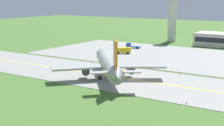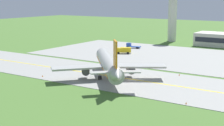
{
  "view_description": "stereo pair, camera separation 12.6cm",
  "coord_description": "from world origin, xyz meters",
  "px_view_note": "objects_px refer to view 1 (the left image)",
  "views": [
    {
      "loc": [
        46.43,
        -81.53,
        22.98
      ],
      "look_at": [
        -7.08,
        0.31,
        4.0
      ],
      "focal_mm": 54.87,
      "sensor_mm": 36.0,
      "label": 1
    },
    {
      "loc": [
        46.54,
        -81.46,
        22.98
      ],
      "look_at": [
        -7.08,
        0.31,
        4.0
      ],
      "focal_mm": 54.87,
      "sensor_mm": 36.0,
      "label": 2
    }
  ],
  "objects_px": {
    "airplane_lead": "(108,64)",
    "service_truck_baggage": "(124,50)",
    "service_truck_fuel": "(131,46)",
    "control_tower": "(172,9)"
  },
  "relations": [
    {
      "from": "service_truck_baggage",
      "to": "control_tower",
      "type": "height_order",
      "value": "control_tower"
    },
    {
      "from": "control_tower",
      "to": "service_truck_baggage",
      "type": "bearing_deg",
      "value": -90.18
    },
    {
      "from": "airplane_lead",
      "to": "service_truck_baggage",
      "type": "height_order",
      "value": "airplane_lead"
    },
    {
      "from": "airplane_lead",
      "to": "control_tower",
      "type": "xyz_separation_m",
      "value": [
        -18.41,
        87.21,
        12.39
      ]
    },
    {
      "from": "service_truck_baggage",
      "to": "service_truck_fuel",
      "type": "bearing_deg",
      "value": 108.52
    },
    {
      "from": "service_truck_fuel",
      "to": "control_tower",
      "type": "bearing_deg",
      "value": 81.38
    },
    {
      "from": "service_truck_fuel",
      "to": "control_tower",
      "type": "xyz_separation_m",
      "value": [
        5.08,
        33.47,
        15.34
      ]
    },
    {
      "from": "airplane_lead",
      "to": "service_truck_baggage",
      "type": "distance_m",
      "value": 43.3
    },
    {
      "from": "service_truck_fuel",
      "to": "service_truck_baggage",
      "type": "bearing_deg",
      "value": -71.48
    },
    {
      "from": "service_truck_fuel",
      "to": "control_tower",
      "type": "distance_m",
      "value": 37.16
    }
  ]
}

